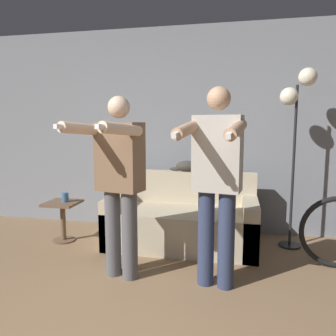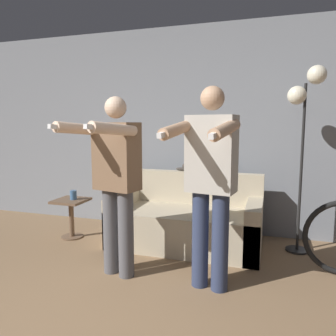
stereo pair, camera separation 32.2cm
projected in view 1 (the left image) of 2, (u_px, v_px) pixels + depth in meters
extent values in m
cube|color=gray|center=(164.00, 130.00, 4.29)|extent=(10.00, 0.05, 2.60)
cube|color=beige|center=(182.00, 227.00, 3.73)|extent=(1.67, 0.83, 0.42)
cube|color=beige|center=(187.00, 187.00, 4.01)|extent=(1.67, 0.14, 0.38)
cube|color=beige|center=(119.00, 218.00, 3.88)|extent=(0.16, 0.83, 0.56)
cube|color=beige|center=(250.00, 225.00, 3.57)|extent=(0.16, 0.83, 0.56)
cylinder|color=#56565B|center=(113.00, 233.00, 2.98)|extent=(0.14, 0.14, 0.80)
cylinder|color=#56565B|center=(130.00, 235.00, 2.91)|extent=(0.14, 0.14, 0.80)
cube|color=brown|center=(120.00, 157.00, 2.85)|extent=(0.44, 0.31, 0.60)
sphere|color=beige|center=(119.00, 107.00, 2.80)|extent=(0.19, 0.19, 0.19)
cylinder|color=beige|center=(83.00, 129.00, 2.68)|extent=(0.20, 0.51, 0.13)
cube|color=white|center=(61.00, 127.00, 2.45)|extent=(0.06, 0.13, 0.04)
cylinder|color=beige|center=(122.00, 129.00, 2.52)|extent=(0.20, 0.51, 0.13)
cube|color=white|center=(102.00, 127.00, 2.29)|extent=(0.06, 0.13, 0.04)
cylinder|color=#2D3856|center=(206.00, 238.00, 2.80)|extent=(0.14, 0.14, 0.83)
cylinder|color=#2D3856|center=(226.00, 240.00, 2.74)|extent=(0.14, 0.14, 0.83)
cube|color=#B7B2A8|center=(218.00, 154.00, 2.67)|extent=(0.42, 0.28, 0.62)
sphere|color=tan|center=(219.00, 99.00, 2.62)|extent=(0.19, 0.19, 0.19)
cylinder|color=tan|center=(187.00, 129.00, 2.48)|extent=(0.17, 0.52, 0.16)
cube|color=white|center=(176.00, 135.00, 2.26)|extent=(0.05, 0.13, 0.05)
cylinder|color=tan|center=(236.00, 129.00, 2.35)|extent=(0.17, 0.52, 0.16)
cube|color=white|center=(230.00, 135.00, 2.13)|extent=(0.05, 0.13, 0.05)
ellipsoid|color=#3D3833|center=(187.00, 166.00, 3.98)|extent=(0.28, 0.15, 0.13)
sphere|color=#3D3833|center=(197.00, 162.00, 3.95)|extent=(0.11, 0.11, 0.11)
ellipsoid|color=#3D3833|center=(176.00, 169.00, 4.04)|extent=(0.16, 0.04, 0.04)
cone|color=#3D3833|center=(195.00, 159.00, 3.93)|extent=(0.03, 0.03, 0.03)
cone|color=#3D3833|center=(196.00, 159.00, 3.97)|extent=(0.03, 0.03, 0.03)
cylinder|color=black|center=(289.00, 245.00, 3.73)|extent=(0.24, 0.24, 0.02)
cylinder|color=black|center=(293.00, 168.00, 3.61)|extent=(0.03, 0.03, 1.80)
sphere|color=white|center=(308.00, 77.00, 3.46)|extent=(0.19, 0.19, 0.19)
sphere|color=white|center=(289.00, 96.00, 3.53)|extent=(0.19, 0.19, 0.19)
cylinder|color=brown|center=(64.00, 240.00, 3.90)|extent=(0.26, 0.26, 0.02)
cylinder|color=brown|center=(63.00, 223.00, 3.88)|extent=(0.06, 0.06, 0.45)
cube|color=brown|center=(62.00, 203.00, 3.84)|extent=(0.37, 0.37, 0.03)
cylinder|color=#3D6693|center=(65.00, 197.00, 3.84)|extent=(0.08, 0.08, 0.11)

